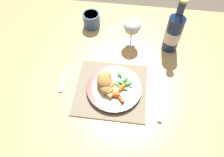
{
  "coord_description": "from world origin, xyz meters",
  "views": [
    {
      "loc": [
        0.1,
        -0.59,
        1.54
      ],
      "look_at": [
        0.03,
        -0.08,
        0.78
      ],
      "focal_mm": 35.0,
      "sensor_mm": 36.0,
      "label": 1
    }
  ],
  "objects_px": {
    "dinner_plate": "(114,88)",
    "wine_glass": "(132,27)",
    "table_knife": "(161,104)",
    "drinking_cup": "(92,20)",
    "dining_table": "(108,77)",
    "bottle": "(174,31)",
    "fork": "(64,81)"
  },
  "relations": [
    {
      "from": "wine_glass",
      "to": "bottle",
      "type": "bearing_deg",
      "value": -1.96
    },
    {
      "from": "fork",
      "to": "drinking_cup",
      "type": "bearing_deg",
      "value": 80.32
    },
    {
      "from": "dinner_plate",
      "to": "bottle",
      "type": "bearing_deg",
      "value": 49.57
    },
    {
      "from": "fork",
      "to": "table_knife",
      "type": "xyz_separation_m",
      "value": [
        0.42,
        -0.06,
        0.0
      ]
    },
    {
      "from": "dining_table",
      "to": "drinking_cup",
      "type": "height_order",
      "value": "drinking_cup"
    },
    {
      "from": "dinner_plate",
      "to": "drinking_cup",
      "type": "height_order",
      "value": "drinking_cup"
    },
    {
      "from": "fork",
      "to": "bottle",
      "type": "relative_size",
      "value": 0.49
    },
    {
      "from": "drinking_cup",
      "to": "fork",
      "type": "bearing_deg",
      "value": -99.68
    },
    {
      "from": "wine_glass",
      "to": "bottle",
      "type": "height_order",
      "value": "bottle"
    },
    {
      "from": "table_knife",
      "to": "wine_glass",
      "type": "relative_size",
      "value": 1.39
    },
    {
      "from": "table_knife",
      "to": "dinner_plate",
      "type": "bearing_deg",
      "value": 167.7
    },
    {
      "from": "dinner_plate",
      "to": "bottle",
      "type": "relative_size",
      "value": 0.84
    },
    {
      "from": "dining_table",
      "to": "dinner_plate",
      "type": "xyz_separation_m",
      "value": [
        0.04,
        -0.12,
        0.1
      ]
    },
    {
      "from": "fork",
      "to": "drinking_cup",
      "type": "height_order",
      "value": "drinking_cup"
    },
    {
      "from": "wine_glass",
      "to": "drinking_cup",
      "type": "distance_m",
      "value": 0.24
    },
    {
      "from": "table_knife",
      "to": "drinking_cup",
      "type": "distance_m",
      "value": 0.56
    },
    {
      "from": "fork",
      "to": "wine_glass",
      "type": "distance_m",
      "value": 0.39
    },
    {
      "from": "bottle",
      "to": "dinner_plate",
      "type": "bearing_deg",
      "value": -130.43
    },
    {
      "from": "dinner_plate",
      "to": "wine_glass",
      "type": "height_order",
      "value": "wine_glass"
    },
    {
      "from": "dining_table",
      "to": "dinner_plate",
      "type": "height_order",
      "value": "dinner_plate"
    },
    {
      "from": "dining_table",
      "to": "wine_glass",
      "type": "distance_m",
      "value": 0.27
    },
    {
      "from": "dinner_plate",
      "to": "drinking_cup",
      "type": "xyz_separation_m",
      "value": [
        -0.16,
        0.38,
        0.02
      ]
    },
    {
      "from": "dining_table",
      "to": "bottle",
      "type": "relative_size",
      "value": 5.54
    },
    {
      "from": "table_knife",
      "to": "bottle",
      "type": "distance_m",
      "value": 0.34
    },
    {
      "from": "fork",
      "to": "bottle",
      "type": "bearing_deg",
      "value": 29.29
    },
    {
      "from": "table_knife",
      "to": "bottle",
      "type": "xyz_separation_m",
      "value": [
        0.04,
        0.32,
        0.1
      ]
    },
    {
      "from": "dining_table",
      "to": "dinner_plate",
      "type": "bearing_deg",
      "value": -69.5
    },
    {
      "from": "drinking_cup",
      "to": "wine_glass",
      "type": "bearing_deg",
      "value": -24.69
    },
    {
      "from": "fork",
      "to": "wine_glass",
      "type": "bearing_deg",
      "value": 44.18
    },
    {
      "from": "dinner_plate",
      "to": "wine_glass",
      "type": "distance_m",
      "value": 0.3
    },
    {
      "from": "wine_glass",
      "to": "bottle",
      "type": "relative_size",
      "value": 0.52
    },
    {
      "from": "fork",
      "to": "table_knife",
      "type": "bearing_deg",
      "value": -8.34
    }
  ]
}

